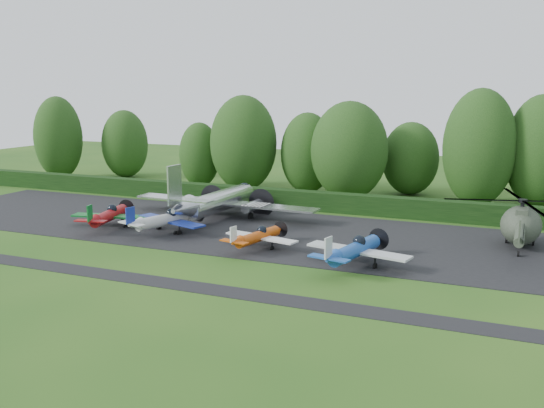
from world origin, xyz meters
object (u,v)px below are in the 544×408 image
at_px(light_plane_red, 109,215).
at_px(helicopter, 521,222).
at_px(light_plane_blue, 355,250).
at_px(transport_plane, 218,201).
at_px(light_plane_orange, 258,236).
at_px(light_plane_white, 166,220).

height_order(light_plane_red, helicopter, helicopter).
xyz_separation_m(light_plane_red, helicopter, (35.04, 7.34, 0.91)).
distance_m(light_plane_red, light_plane_blue, 24.34).
relative_size(transport_plane, light_plane_orange, 2.95).
bearing_deg(light_plane_red, transport_plane, 57.34).
bearing_deg(helicopter, light_plane_white, -166.86).
xyz_separation_m(transport_plane, light_plane_red, (-7.38, -7.36, -0.58)).
bearing_deg(light_plane_red, light_plane_white, 15.73).
relative_size(light_plane_white, light_plane_orange, 1.20).
distance_m(light_plane_red, light_plane_white, 5.90).
relative_size(light_plane_orange, helicopter, 0.47).
bearing_deg(light_plane_blue, helicopter, 31.84).
distance_m(transport_plane, light_plane_white, 7.19).
xyz_separation_m(transport_plane, light_plane_white, (-1.49, -7.02, -0.55)).
height_order(light_plane_blue, helicopter, helicopter).
height_order(transport_plane, light_plane_white, transport_plane).
xyz_separation_m(light_plane_orange, helicopter, (19.38, 8.74, 1.09)).
distance_m(transport_plane, light_plane_orange, 12.07).
bearing_deg(light_plane_red, light_plane_blue, 4.87).
bearing_deg(light_plane_orange, helicopter, 12.14).
height_order(light_plane_white, light_plane_orange, light_plane_white).
bearing_deg(transport_plane, helicopter, -2.82).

